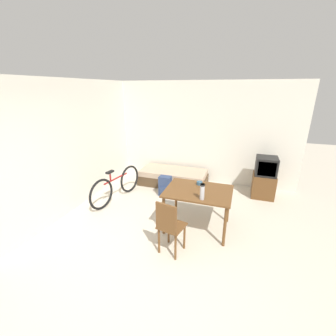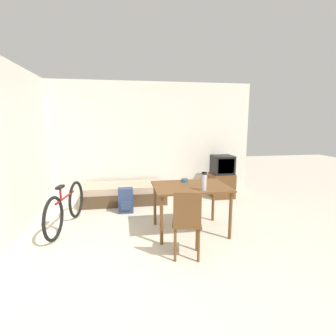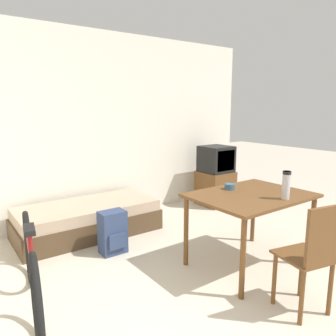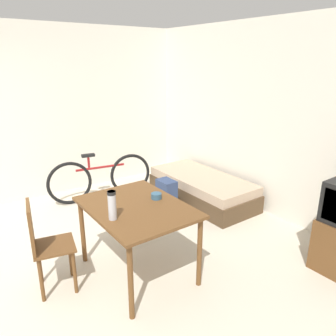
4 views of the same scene
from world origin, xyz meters
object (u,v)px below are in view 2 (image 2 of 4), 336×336
wooden_chair (187,221)px  mate_bowl (185,180)px  thermos_flask (204,181)px  backpack (126,201)px  bicycle (66,207)px  daybed (125,193)px  tv (222,177)px  dining_table (190,191)px

wooden_chair → mate_bowl: 1.18m
thermos_flask → backpack: size_ratio=0.56×
backpack → wooden_chair: bearing=-68.9°
bicycle → mate_bowl: size_ratio=14.95×
daybed → backpack: backpack is taller
daybed → tv: 2.30m
daybed → dining_table: (1.03, -1.80, 0.48)m
thermos_flask → tv: bearing=61.8°
backpack → dining_table: bearing=-46.9°
bicycle → wooden_chair: bearing=-38.1°
tv → bicycle: 3.52m
tv → wooden_chair: tv is taller
mate_bowl → backpack: bearing=139.9°
daybed → mate_bowl: size_ratio=16.25×
mate_bowl → dining_table: bearing=-82.6°
daybed → thermos_flask: 2.52m
daybed → backpack: (0.01, -0.71, 0.04)m
dining_table → daybed: bearing=119.9°
wooden_chair → thermos_flask: 0.77m
wooden_chair → backpack: bearing=111.1°
backpack → daybed: bearing=90.8°
tv → daybed: bearing=179.8°
bicycle → thermos_flask: 2.38m
dining_table → mate_bowl: (-0.03, 0.26, 0.12)m
tv → thermos_flask: thermos_flask is taller
mate_bowl → bicycle: bearing=172.5°
tv → bicycle: size_ratio=0.60×
bicycle → mate_bowl: (2.00, -0.26, 0.45)m
tv → dining_table: (-1.25, -1.79, 0.20)m
wooden_chair → bicycle: size_ratio=0.56×
wooden_chair → thermos_flask: bearing=53.8°
daybed → dining_table: 2.13m
wooden_chair → bicycle: wooden_chair is taller
tv → thermos_flask: size_ratio=3.64×
daybed → tv: size_ratio=1.80×
thermos_flask → daybed: bearing=118.5°
bicycle → thermos_flask: bearing=-21.4°
wooden_chair → dining_table: bearing=72.3°
wooden_chair → mate_bowl: (0.24, 1.12, 0.28)m
tv → bicycle: bearing=-158.9°
daybed → tv: tv is taller
daybed → wooden_chair: bearing=-74.0°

